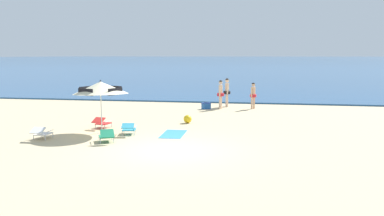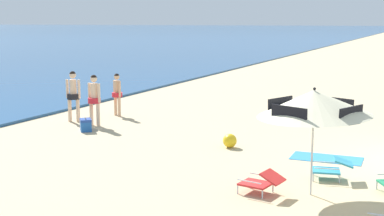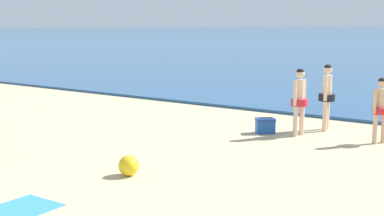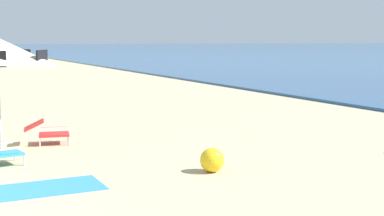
% 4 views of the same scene
% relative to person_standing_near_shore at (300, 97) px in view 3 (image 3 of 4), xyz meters
% --- Properties ---
extents(person_standing_near_shore, '(0.43, 0.52, 1.75)m').
position_rel_person_standing_near_shore_xyz_m(person_standing_near_shore, '(0.00, 0.00, 0.00)').
color(person_standing_near_shore, beige).
rests_on(person_standing_near_shore, ground).
extents(person_standing_beside, '(0.44, 0.53, 1.81)m').
position_rel_person_standing_near_shore_xyz_m(person_standing_beside, '(0.30, 1.09, 0.03)').
color(person_standing_beside, beige).
rests_on(person_standing_beside, ground).
extents(person_wading_in, '(0.39, 0.43, 1.61)m').
position_rel_person_standing_near_shore_xyz_m(person_wading_in, '(1.96, 0.33, -0.08)').
color(person_wading_in, '#D8A87F').
rests_on(person_wading_in, ground).
extents(cooler_box, '(0.60, 0.59, 0.43)m').
position_rel_person_standing_near_shore_xyz_m(cooler_box, '(-0.85, -0.23, -0.81)').
color(cooler_box, '#1E56A8').
rests_on(cooler_box, ground).
extents(beach_ball, '(0.40, 0.40, 0.40)m').
position_rel_person_standing_near_shore_xyz_m(beach_ball, '(-1.08, -5.29, -0.81)').
color(beach_ball, yellow).
rests_on(beach_ball, ground).
extents(beach_towel, '(0.94, 1.82, 0.01)m').
position_rel_person_standing_near_shore_xyz_m(beach_towel, '(-1.18, -8.01, -1.01)').
color(beach_towel, '#3384BC').
rests_on(beach_towel, ground).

